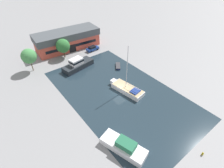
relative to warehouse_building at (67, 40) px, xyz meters
name	(u,v)px	position (x,y,z in m)	size (l,w,h in m)	color
ground_plane	(119,93)	(-1.59, -30.22, -3.09)	(440.00, 440.00, 0.00)	gray
water_canal	(119,93)	(-1.59, -30.22, -3.09)	(23.01, 39.49, 0.01)	#1E2D38
warehouse_building	(67,40)	(0.00, 0.00, 0.00)	(22.47, 9.67, 6.11)	#C64C3D
quay_tree_near_building	(63,46)	(-4.11, -5.44, 0.90)	(4.37, 4.37, 6.19)	brown
quay_tree_by_water	(29,56)	(-14.92, -6.92, 1.60)	(4.18, 4.18, 6.79)	brown
parked_car	(93,48)	(5.59, -7.22, -2.25)	(4.46, 2.05, 1.68)	navy
sailboat_moored	(127,89)	(0.37, -30.83, -2.39)	(4.47, 9.68, 12.22)	white
motor_cruiser	(78,64)	(-3.92, -13.79, -1.94)	(10.05, 5.12, 3.22)	#23282D
small_dinghy	(118,66)	(5.80, -20.79, -2.81)	(3.23, 3.66, 0.55)	#19234C
cabin_boat	(124,146)	(-10.87, -42.44, -2.13)	(5.25, 8.86, 2.59)	silver
mooring_bollard	(203,154)	(-0.75, -51.65, -2.76)	(0.34, 0.34, 0.64)	olive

